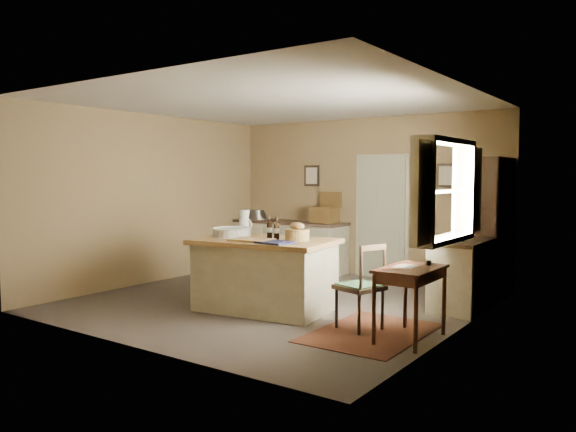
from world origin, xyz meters
name	(u,v)px	position (x,y,z in m)	size (l,w,h in m)	color
ground	(278,301)	(0.00, 0.00, 0.00)	(5.00, 5.00, 0.00)	#4D433B
wall_back	(364,197)	(0.00, 2.50, 1.35)	(5.00, 0.10, 2.70)	olive
wall_front	(129,212)	(0.00, -2.50, 1.35)	(5.00, 0.10, 2.70)	olive
wall_left	(153,199)	(-2.50, 0.00, 1.35)	(0.10, 5.00, 2.70)	olive
wall_right	(462,209)	(2.50, 0.00, 1.35)	(0.10, 5.00, 2.70)	olive
ceiling	(278,102)	(0.00, 0.00, 2.70)	(5.00, 5.00, 0.00)	silver
door	(382,215)	(0.35, 2.47, 1.05)	(0.97, 0.06, 2.11)	#AEAD90
framed_prints	(374,176)	(0.20, 2.48, 1.72)	(2.82, 0.02, 0.38)	black
window	(449,191)	(2.42, -0.20, 1.55)	(0.25, 1.99, 1.12)	beige
work_island	(265,272)	(0.14, -0.48, 0.48)	(1.86, 1.34, 1.20)	beige
sideboard	(290,244)	(-1.34, 2.20, 0.48)	(2.19, 0.62, 1.18)	beige
rug	(371,332)	(1.75, -0.67, 0.00)	(1.10, 1.60, 0.01)	#4B2211
writing_desk	(411,277)	(2.20, -0.67, 0.67)	(0.53, 0.86, 0.82)	#33170D
desk_chair	(359,287)	(1.58, -0.62, 0.48)	(0.44, 0.44, 0.95)	black
right_cabinet	(462,274)	(2.20, 0.99, 0.46)	(0.60, 1.07, 0.99)	beige
shelving_unit	(497,228)	(2.35, 2.00, 0.98)	(0.34, 0.89, 1.97)	black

